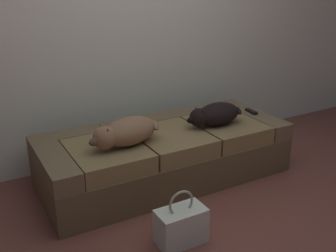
% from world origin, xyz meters
% --- Properties ---
extents(ground_plane, '(10.00, 10.00, 0.00)m').
position_xyz_m(ground_plane, '(0.00, 0.00, 0.00)').
color(ground_plane, brown).
extents(back_wall, '(6.40, 0.10, 2.80)m').
position_xyz_m(back_wall, '(0.00, 1.70, 1.40)').
color(back_wall, white).
rests_on(back_wall, ground).
extents(couch, '(2.05, 0.85, 0.44)m').
position_xyz_m(couch, '(0.00, 1.05, 0.22)').
color(couch, brown).
rests_on(couch, ground).
extents(dog_tan, '(0.60, 0.34, 0.21)m').
position_xyz_m(dog_tan, '(-0.41, 0.92, 0.54)').
color(dog_tan, '#8D6548').
rests_on(dog_tan, couch).
extents(dog_dark, '(0.56, 0.25, 0.19)m').
position_xyz_m(dog_dark, '(0.42, 0.94, 0.53)').
color(dog_dark, black).
rests_on(dog_dark, couch).
extents(tv_remote, '(0.06, 0.15, 0.02)m').
position_xyz_m(tv_remote, '(0.91, 1.04, 0.45)').
color(tv_remote, black).
rests_on(tv_remote, couch).
extents(handbag, '(0.32, 0.18, 0.38)m').
position_xyz_m(handbag, '(-0.34, 0.23, 0.13)').
color(handbag, silver).
rests_on(handbag, ground).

